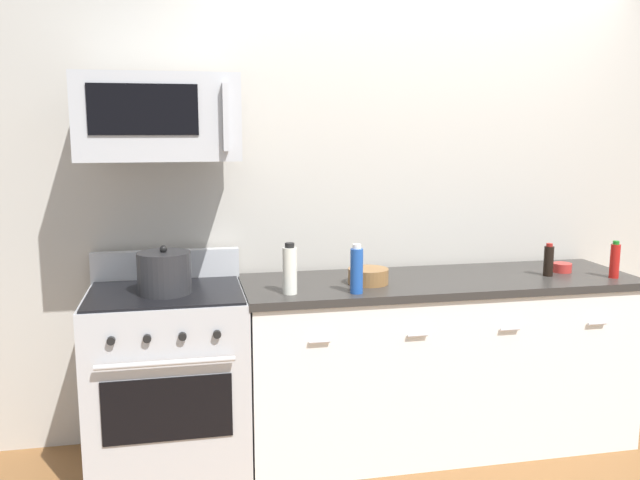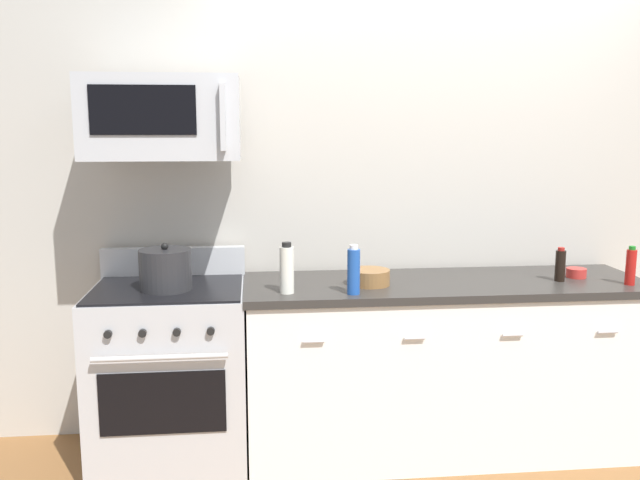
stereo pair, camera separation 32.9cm
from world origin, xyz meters
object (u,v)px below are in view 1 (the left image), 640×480
object	(u,v)px
bottle_soda_blue	(357,270)
stockpot	(164,273)
bottle_hot_sauce_red	(615,260)
bowl_red_small	(562,267)
microwave	(159,118)
bottle_vinegar_white	(290,270)
range_oven	(169,379)
bottle_soy_sauce_dark	(549,260)
bowl_wooden_salad	(368,276)

from	to	relation	value
bottle_soda_blue	stockpot	distance (m)	0.92
bottle_hot_sauce_red	bowl_red_small	xyz separation A→B (m)	(-0.19, 0.19, -0.07)
microwave	bottle_vinegar_white	size ratio (longest dim) A/B	3.02
range_oven	bottle_hot_sauce_red	world-z (taller)	bottle_hot_sauce_red
bottle_soda_blue	bowl_red_small	distance (m)	1.26
microwave	bowl_red_small	size ratio (longest dim) A/B	7.16
range_oven	bottle_hot_sauce_red	size ratio (longest dim) A/B	5.41
bottle_soy_sauce_dark	bowl_red_small	world-z (taller)	bottle_soy_sauce_dark
microwave	stockpot	distance (m)	0.73
bowl_red_small	range_oven	bearing A→B (deg)	-179.84
microwave	stockpot	bearing A→B (deg)	-90.13
microwave	bowl_wooden_salad	distance (m)	1.28
bottle_soy_sauce_dark	bottle_hot_sauce_red	distance (m)	0.34
bowl_red_small	bowl_wooden_salad	xyz separation A→B (m)	(-1.12, -0.05, 0.02)
range_oven	bottle_vinegar_white	world-z (taller)	bottle_vinegar_white
range_oven	bowl_red_small	size ratio (longest dim) A/B	10.28
bottle_hot_sauce_red	bowl_wooden_salad	size ratio (longest dim) A/B	0.96
bowl_wooden_salad	stockpot	size ratio (longest dim) A/B	0.81
range_oven	bottle_hot_sauce_red	xyz separation A→B (m)	(2.32, -0.18, 0.54)
bottle_soda_blue	bottle_vinegar_white	distance (m)	0.32
bottle_vinegar_white	bowl_red_small	world-z (taller)	bottle_vinegar_white
stockpot	bottle_vinegar_white	bearing A→B (deg)	-11.90
bowl_red_small	bowl_wooden_salad	distance (m)	1.12
microwave	range_oven	bearing A→B (deg)	-90.29
bottle_soy_sauce_dark	bottle_hot_sauce_red	size ratio (longest dim) A/B	0.89
microwave	bottle_hot_sauce_red	xyz separation A→B (m)	(2.32, -0.23, -0.74)
bottle_hot_sauce_red	stockpot	bearing A→B (deg)	176.82
bottle_hot_sauce_red	bowl_red_small	distance (m)	0.27
bowl_wooden_salad	stockpot	xyz separation A→B (m)	(-1.01, -0.00, 0.06)
range_oven	microwave	bearing A→B (deg)	89.71
range_oven	bowl_wooden_salad	xyz separation A→B (m)	(1.01, -0.05, 0.49)
bottle_soda_blue	bowl_wooden_salad	xyz separation A→B (m)	(0.11, 0.18, -0.07)
stockpot	bottle_hot_sauce_red	bearing A→B (deg)	-3.18
bottle_soy_sauce_dark	bottle_hot_sauce_red	xyz separation A→B (m)	(0.32, -0.11, 0.01)
bowl_wooden_salad	bottle_soy_sauce_dark	bearing A→B (deg)	-1.10
stockpot	bottle_soy_sauce_dark	bearing A→B (deg)	-0.42
bowl_wooden_salad	stockpot	distance (m)	1.01
bottle_vinegar_white	bowl_red_small	bearing A→B (deg)	6.73
range_oven	bowl_wooden_salad	distance (m)	1.12
range_oven	bowl_wooden_salad	size ratio (longest dim) A/B	5.20
range_oven	bottle_soy_sauce_dark	size ratio (longest dim) A/B	6.06
range_oven	microwave	size ratio (longest dim) A/B	1.44
bottle_soda_blue	bowl_wooden_salad	distance (m)	0.22
bottle_soda_blue	bottle_hot_sauce_red	world-z (taller)	bottle_soda_blue
microwave	bottle_soy_sauce_dark	xyz separation A→B (m)	(2.00, -0.11, -0.75)
bottle_soda_blue	bottle_hot_sauce_red	size ratio (longest dim) A/B	1.21
microwave	bottle_soda_blue	bearing A→B (deg)	-16.95
range_oven	bowl_red_small	bearing A→B (deg)	0.16
bowl_wooden_salad	range_oven	bearing A→B (deg)	177.23
bottle_soda_blue	microwave	bearing A→B (deg)	163.05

